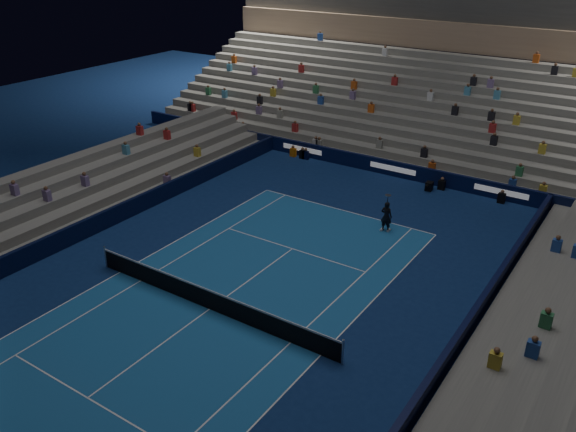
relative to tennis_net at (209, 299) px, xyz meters
The scene contains 11 objects.
ground 0.50m from the tennis_net, ahead, with size 90.00×90.00×0.00m, color navy.
court_surface 0.50m from the tennis_net, ahead, with size 10.97×23.77×0.01m, color #1B5799.
sponsor_barrier_far 18.50m from the tennis_net, 90.00° to the left, with size 44.00×0.25×1.00m, color black.
sponsor_barrier_east 9.70m from the tennis_net, ahead, with size 0.25×37.00×1.00m, color black.
sponsor_barrier_west 9.70m from the tennis_net, behind, with size 0.25×37.00×1.00m, color black.
grandstand_main 28.05m from the tennis_net, 90.00° to the left, with size 44.00×15.20×11.20m.
grandstand_east 13.17m from the tennis_net, ahead, with size 5.00×37.00×2.50m.
grandstand_west 13.17m from the tennis_net, behind, with size 5.00×37.00×2.50m.
tennis_net is the anchor object (origin of this frame).
tennis_player 11.27m from the tennis_net, 74.35° to the left, with size 0.62×0.41×1.70m, color black.
broadcast_camera 17.67m from the tennis_net, 80.59° to the left, with size 0.44×0.86×0.54m.
Camera 1 is at (14.36, -15.59, 14.33)m, focal length 36.91 mm.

